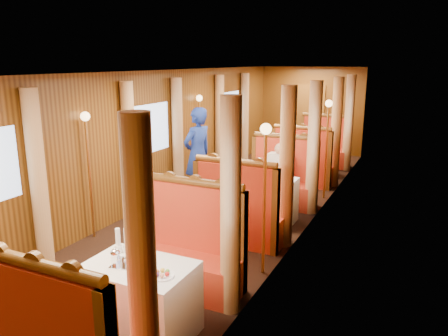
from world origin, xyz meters
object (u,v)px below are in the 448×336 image
Objects in this scene: table_mid at (263,200)px; banquette_mid_fwd at (239,216)px; teapot_left at (116,259)px; passenger at (279,169)px; table_far at (314,159)px; teapot_back at (138,255)px; rose_vase_mid at (264,169)px; rose_vase_far at (316,136)px; table_near at (140,300)px; tea_tray at (130,264)px; teapot_right at (130,265)px; fruit_plate at (162,275)px; banquette_far_fwd at (303,166)px; steward at (198,155)px; banquette_far_aft at (323,149)px; banquette_mid_aft at (282,183)px; banquette_near_aft at (190,255)px.

banquette_mid_fwd reaches higher than table_mid.
passenger reaches higher than teapot_left.
teapot_back is (-0.06, -6.91, 0.43)m from table_far.
rose_vase_mid is 1.00× the size of rose_vase_far.
rose_vase_far is (0.03, 7.02, 0.55)m from table_near.
table_near is 7.21× the size of teapot_back.
tea_tray is 0.15m from teapot_left.
teapot_right is 0.70× the size of fruit_plate.
rose_vase_far reaches higher than table_far.
steward is at bearing -129.45° from banquette_far_fwd.
table_far is 3.09× the size of tea_tray.
banquette_far_aft is 4.56m from rose_vase_mid.
steward is at bearing -164.52° from banquette_mid_aft.
steward is at bearing -118.48° from rose_vase_far.
teapot_left reaches higher than fruit_plate.
table_near is at bearing -90.00° from banquette_far_aft.
teapot_right is 0.42× the size of rose_vase_far.
passenger is at bearing 90.00° from table_mid.
fruit_plate is at bearing 42.55° from steward.
banquette_far_fwd is 2.52m from steward.
table_mid is 3.62m from teapot_left.
banquette_mid_fwd reaches higher than table_far.
fruit_plate is 3.59m from rose_vase_mid.
banquette_mid_fwd is 0.74× the size of steward.
banquette_near_aft is 6.22× the size of fruit_plate.
table_near is 0.49m from teapot_left.
passenger is (-0.00, 0.81, 0.37)m from table_mid.
banquette_mid_aft is 1.00× the size of banquette_far_aft.
table_near is 1.38× the size of passenger.
teapot_right is (0.00, -1.13, 0.39)m from banquette_near_aft.
banquette_mid_aft reaches higher than table_near.
banquette_near_aft is at bearing -90.00° from passenger.
tea_tray is at bearing -91.40° from rose_vase_mid.
tea_tray is at bearing -90.51° from banquette_far_aft.
banquette_mid_aft reaches higher than passenger.
rose_vase_far is (0.03, 1.04, 0.50)m from banquette_far_fwd.
banquette_mid_fwd is at bearing 88.36° from tea_tray.
rose_vase_mid is (0.01, -4.53, 0.50)m from banquette_far_aft.
rose_vase_mid and rose_vase_far have the same top height.
banquette_far_fwd is 1.16m from rose_vase_far.
banquette_far_fwd reaches higher than teapot_right.
banquette_mid_aft is at bearing 90.76° from rose_vase_mid.
tea_tray is (-0.07, -8.04, 0.33)m from banquette_far_aft.
table_mid is 0.55m from rose_vase_mid.
teapot_left is (-0.19, -4.60, 0.39)m from banquette_mid_aft.
banquette_far_fwd reaches higher than table_mid.
table_mid is at bearing 108.38° from teapot_left.
rose_vase_far is (0.03, 6.01, 0.50)m from banquette_near_aft.
banquette_mid_aft reaches higher than table_mid.
banquette_near_aft reaches higher than table_far.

